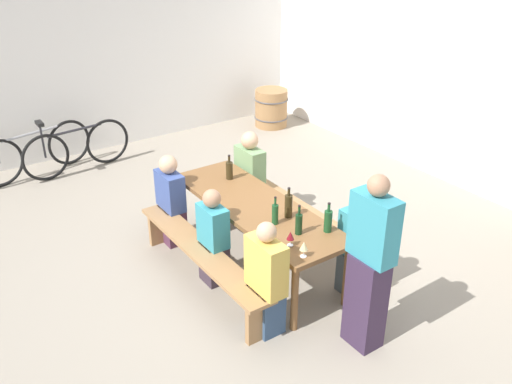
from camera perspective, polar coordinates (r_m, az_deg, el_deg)
The scene contains 22 objects.
ground_plane at distance 6.24m, azimuth 0.00°, elevation -7.40°, with size 24.00×24.00×0.00m, color gray.
back_wall at distance 8.02m, azimuth 22.12°, elevation 11.10°, with size 14.00×0.20×3.20m, color white.
side_wall at distance 9.28m, azimuth -15.89°, elevation 13.94°, with size 0.20×7.60×3.20m, color white.
tasting_table at distance 5.89m, azimuth 0.00°, elevation -1.95°, with size 2.34×0.76×0.75m.
bench_near at distance 5.75m, azimuth -5.64°, elevation -6.55°, with size 2.24×0.30×0.45m.
bench_far at distance 6.41m, azimuth 5.04°, elevation -2.74°, with size 2.24×0.30×0.45m.
wine_bottle_0 at distance 5.30m, azimuth 4.45°, elevation -3.23°, with size 0.07×0.07×0.31m.
wine_bottle_1 at distance 5.58m, azimuth 3.36°, elevation -1.40°, with size 0.08×0.08×0.33m.
wine_bottle_2 at distance 6.39m, azimuth -2.76°, elevation 2.28°, with size 0.08×0.08×0.30m.
wine_bottle_3 at distance 5.36m, azimuth 7.42°, elevation -2.94°, with size 0.08×0.08×0.31m.
wine_bottle_4 at distance 5.45m, azimuth 1.98°, elevation -2.25°, with size 0.06×0.06×0.30m.
wine_glass_0 at distance 5.11m, azimuth 3.56°, elevation -4.54°, with size 0.07×0.07×0.15m.
wine_glass_1 at distance 4.96m, azimuth 4.94°, elevation -5.58°, with size 0.08×0.08×0.16m.
seated_guest_near_0 at distance 6.47m, azimuth -8.74°, elevation -1.03°, with size 0.40×0.24×1.10m.
seated_guest_near_1 at distance 5.73m, azimuth -4.42°, elevation -4.84°, with size 0.35×0.24×1.07m.
seated_guest_near_2 at distance 5.06m, azimuth 1.03°, elevation -9.18°, with size 0.42×0.24×1.14m.
seated_guest_far_0 at distance 6.88m, azimuth -0.63°, elevation 1.39°, with size 0.42×0.24×1.17m.
seated_guest_far_1 at distance 5.63m, azimuth 10.15°, elevation -5.66°, with size 0.34×0.24×1.11m.
standing_host at distance 4.85m, azimuth 11.59°, elevation -7.65°, with size 0.42×0.24×1.68m.
wine_barrel at distance 10.18m, azimuth 1.57°, elevation 8.64°, with size 0.62×0.62×0.68m.
parked_bicycle_0 at distance 8.70m, azimuth -17.96°, elevation 4.30°, with size 0.27×1.68×0.90m.
parked_bicycle_1 at distance 8.79m, azimuth -21.80°, elevation 3.89°, with size 0.43×1.76×0.90m.
Camera 1 is at (4.25, -2.93, 3.51)m, focal length 38.89 mm.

